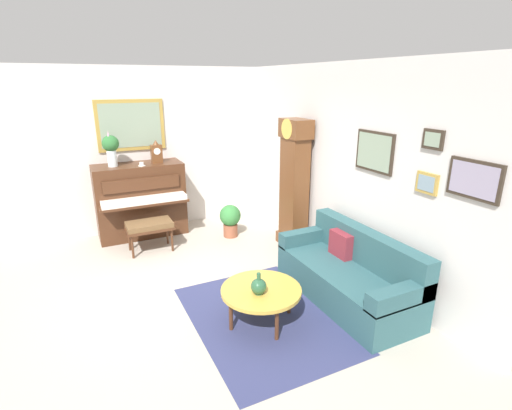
% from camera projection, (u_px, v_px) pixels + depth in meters
% --- Properties ---
extents(ground_plane, '(6.40, 6.00, 0.10)m').
position_uv_depth(ground_plane, '(175.00, 299.00, 4.81)').
color(ground_plane, '#B2A899').
extents(wall_left, '(0.13, 4.90, 2.80)m').
position_uv_depth(wall_left, '(131.00, 151.00, 6.59)').
color(wall_left, silver).
rests_on(wall_left, ground_plane).
extents(wall_back, '(5.30, 0.13, 2.80)m').
position_uv_depth(wall_back, '(339.00, 168.00, 5.35)').
color(wall_back, silver).
rests_on(wall_back, ground_plane).
extents(area_rug, '(2.10, 1.50, 0.01)m').
position_uv_depth(area_rug, '(263.00, 318.00, 4.34)').
color(area_rug, navy).
rests_on(area_rug, ground_plane).
extents(piano, '(0.87, 1.44, 1.24)m').
position_uv_depth(piano, '(141.00, 200.00, 6.53)').
color(piano, '#4C2B19').
rests_on(piano, ground_plane).
extents(piano_bench, '(0.42, 0.70, 0.48)m').
position_uv_depth(piano_bench, '(149.00, 226.00, 5.96)').
color(piano_bench, '#4C2B19').
rests_on(piano_bench, ground_plane).
extents(grandfather_clock, '(0.52, 0.34, 2.03)m').
position_uv_depth(grandfather_clock, '(294.00, 188.00, 6.01)').
color(grandfather_clock, brown).
rests_on(grandfather_clock, ground_plane).
extents(couch, '(1.90, 0.80, 0.84)m').
position_uv_depth(couch, '(349.00, 275.00, 4.67)').
color(couch, '#2D565B').
rests_on(couch, ground_plane).
extents(coffee_table, '(0.88, 0.88, 0.41)m').
position_uv_depth(coffee_table, '(261.00, 291.00, 4.18)').
color(coffee_table, gold).
rests_on(coffee_table, ground_plane).
extents(mantel_clock, '(0.13, 0.18, 0.38)m').
position_uv_depth(mantel_clock, '(156.00, 152.00, 6.42)').
color(mantel_clock, brown).
rests_on(mantel_clock, piano).
extents(flower_vase, '(0.26, 0.26, 0.58)m').
position_uv_depth(flower_vase, '(111.00, 147.00, 6.08)').
color(flower_vase, silver).
rests_on(flower_vase, piano).
extents(teacup, '(0.12, 0.12, 0.06)m').
position_uv_depth(teacup, '(142.00, 164.00, 6.22)').
color(teacup, white).
rests_on(teacup, piano).
extents(green_jug, '(0.17, 0.17, 0.24)m').
position_uv_depth(green_jug, '(259.00, 286.00, 4.05)').
color(green_jug, '#234C33').
rests_on(green_jug, coffee_table).
extents(potted_plant, '(0.36, 0.36, 0.56)m').
position_uv_depth(potted_plant, '(230.00, 219.00, 6.54)').
color(potted_plant, '#935138').
rests_on(potted_plant, ground_plane).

